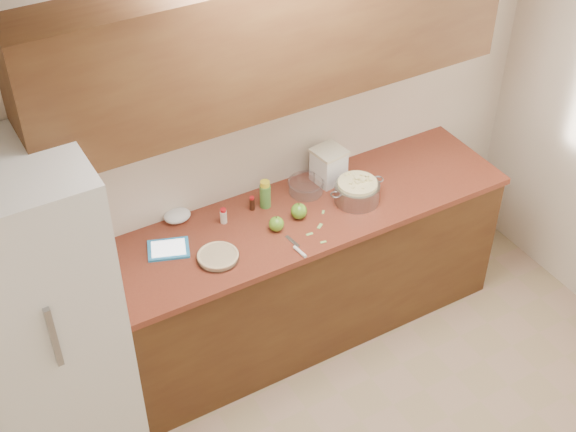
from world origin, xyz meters
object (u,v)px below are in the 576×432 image
pie (218,257)px  colander (357,192)px  flour_canister (329,165)px  tablet (168,249)px

pie → colander: bearing=3.7°
flour_canister → tablet: bearing=-174.3°
pie → flour_canister: (0.87, 0.30, 0.09)m
colander → pie: bearing=-176.3°
pie → tablet: size_ratio=0.86×
tablet → colander: bearing=13.0°
tablet → pie: bearing=-24.9°
colander → flour_canister: bearing=98.9°
pie → colander: colander is taller
pie → colander: size_ratio=0.64×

